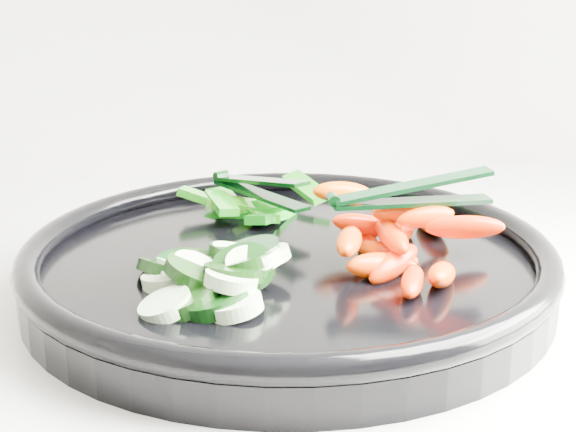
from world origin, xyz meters
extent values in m
cylinder|color=black|center=(0.37, 1.67, 0.94)|extent=(0.47, 0.47, 0.02)
torus|color=black|center=(0.37, 1.67, 0.96)|extent=(0.48, 0.48, 0.02)
cylinder|color=black|center=(0.29, 1.60, 0.96)|extent=(0.06, 0.06, 0.03)
cylinder|color=beige|center=(0.28, 1.59, 0.96)|extent=(0.05, 0.05, 0.02)
cylinder|color=black|center=(0.28, 1.65, 0.96)|extent=(0.05, 0.05, 0.03)
cylinder|color=#D0F2C2|center=(0.29, 1.65, 0.96)|extent=(0.05, 0.05, 0.03)
cylinder|color=black|center=(0.29, 1.65, 0.96)|extent=(0.04, 0.04, 0.02)
cylinder|color=beige|center=(0.30, 1.63, 0.96)|extent=(0.05, 0.05, 0.02)
cylinder|color=black|center=(0.31, 1.59, 0.96)|extent=(0.06, 0.06, 0.02)
cylinder|color=#D9ECBD|center=(0.32, 1.58, 0.96)|extent=(0.04, 0.04, 0.02)
cylinder|color=black|center=(0.30, 1.66, 0.96)|extent=(0.04, 0.04, 0.02)
cylinder|color=#D3F2C1|center=(0.33, 1.66, 0.96)|extent=(0.04, 0.04, 0.02)
cylinder|color=black|center=(0.29, 1.65, 0.96)|extent=(0.06, 0.06, 0.01)
cylinder|color=beige|center=(0.28, 1.63, 0.96)|extent=(0.05, 0.05, 0.01)
cylinder|color=black|center=(0.30, 1.64, 0.96)|extent=(0.05, 0.05, 0.02)
cylinder|color=beige|center=(0.29, 1.63, 0.96)|extent=(0.04, 0.04, 0.01)
cylinder|color=black|center=(0.29, 1.65, 0.96)|extent=(0.05, 0.05, 0.03)
cylinder|color=#E2F7C5|center=(0.28, 1.64, 0.96)|extent=(0.03, 0.03, 0.02)
cylinder|color=black|center=(0.33, 1.62, 0.97)|extent=(0.05, 0.05, 0.03)
cylinder|color=#DBEEBE|center=(0.34, 1.62, 0.97)|extent=(0.05, 0.05, 0.03)
cylinder|color=black|center=(0.33, 1.65, 0.97)|extent=(0.05, 0.05, 0.02)
cylinder|color=#DAFBC8|center=(0.33, 1.65, 0.97)|extent=(0.04, 0.04, 0.01)
cylinder|color=black|center=(0.30, 1.62, 0.97)|extent=(0.05, 0.05, 0.03)
cylinder|color=beige|center=(0.30, 1.62, 0.97)|extent=(0.04, 0.04, 0.02)
cylinder|color=black|center=(0.33, 1.62, 0.97)|extent=(0.05, 0.05, 0.03)
cylinder|color=#E5F9C7|center=(0.34, 1.62, 0.97)|extent=(0.04, 0.04, 0.02)
cylinder|color=black|center=(0.34, 1.64, 0.97)|extent=(0.05, 0.05, 0.02)
cylinder|color=#D5ECBD|center=(0.35, 1.64, 0.97)|extent=(0.03, 0.03, 0.02)
cylinder|color=black|center=(0.33, 1.61, 0.97)|extent=(0.05, 0.05, 0.02)
cylinder|color=#D4F2C1|center=(0.32, 1.60, 0.97)|extent=(0.05, 0.05, 0.02)
ellipsoid|color=#F00C00|center=(0.43, 1.63, 0.96)|extent=(0.05, 0.04, 0.03)
ellipsoid|color=red|center=(0.43, 1.63, 0.96)|extent=(0.04, 0.02, 0.02)
ellipsoid|color=#FF1800|center=(0.43, 1.59, 0.96)|extent=(0.03, 0.05, 0.02)
ellipsoid|color=#FF1000|center=(0.43, 1.68, 0.96)|extent=(0.03, 0.05, 0.02)
ellipsoid|color=#F13C00|center=(0.46, 1.60, 0.96)|extent=(0.04, 0.05, 0.03)
ellipsoid|color=#E44100|center=(0.45, 1.67, 0.96)|extent=(0.03, 0.05, 0.02)
ellipsoid|color=#EC2E00|center=(0.42, 1.63, 0.96)|extent=(0.05, 0.03, 0.03)
ellipsoid|color=#F23E00|center=(0.43, 1.65, 0.96)|extent=(0.05, 0.04, 0.02)
ellipsoid|color=#DB5800|center=(0.49, 1.70, 0.96)|extent=(0.02, 0.05, 0.03)
ellipsoid|color=#E33600|center=(0.46, 1.70, 0.96)|extent=(0.04, 0.05, 0.02)
ellipsoid|color=#FB4A00|center=(0.40, 1.64, 0.98)|extent=(0.04, 0.06, 0.02)
ellipsoid|color=#E74400|center=(0.47, 1.68, 0.98)|extent=(0.04, 0.04, 0.02)
ellipsoid|color=red|center=(0.44, 1.67, 0.98)|extent=(0.03, 0.04, 0.02)
ellipsoid|color=#FF1C00|center=(0.43, 1.64, 0.98)|extent=(0.02, 0.05, 0.02)
ellipsoid|color=#ED1C00|center=(0.42, 1.67, 0.98)|extent=(0.05, 0.02, 0.02)
ellipsoid|color=#F62F00|center=(0.49, 1.66, 0.98)|extent=(0.05, 0.02, 0.02)
ellipsoid|color=#F83700|center=(0.45, 1.65, 0.99)|extent=(0.05, 0.03, 0.02)
ellipsoid|color=#EF4A00|center=(0.41, 1.71, 0.99)|extent=(0.05, 0.02, 0.02)
ellipsoid|color=red|center=(0.46, 1.64, 0.99)|extent=(0.04, 0.02, 0.02)
ellipsoid|color=#FF2800|center=(0.47, 1.61, 0.99)|extent=(0.05, 0.04, 0.02)
cube|color=#0A700B|center=(0.37, 1.76, 0.96)|extent=(0.05, 0.06, 0.02)
cube|color=#216A0A|center=(0.36, 1.78, 0.96)|extent=(0.06, 0.04, 0.03)
cube|color=#0A6C0D|center=(0.36, 1.76, 0.96)|extent=(0.03, 0.05, 0.01)
cube|color=#0B7312|center=(0.35, 1.77, 0.96)|extent=(0.07, 0.03, 0.02)
cube|color=#236709|center=(0.33, 1.81, 0.96)|extent=(0.03, 0.06, 0.01)
cube|color=#226109|center=(0.34, 1.79, 0.96)|extent=(0.05, 0.06, 0.03)
cube|color=#1A710A|center=(0.32, 1.78, 0.97)|extent=(0.05, 0.03, 0.02)
cube|color=#17730A|center=(0.33, 1.76, 0.97)|extent=(0.02, 0.06, 0.01)
cube|color=#12740B|center=(0.40, 1.80, 0.97)|extent=(0.04, 0.06, 0.02)
cylinder|color=black|center=(0.39, 1.65, 1.00)|extent=(0.01, 0.01, 0.01)
cube|color=black|center=(0.45, 1.65, 1.00)|extent=(0.11, 0.02, 0.00)
cube|color=black|center=(0.45, 1.65, 1.01)|extent=(0.11, 0.02, 0.02)
cylinder|color=black|center=(0.33, 1.81, 0.98)|extent=(0.01, 0.01, 0.01)
cube|color=black|center=(0.36, 1.77, 0.97)|extent=(0.07, 0.10, 0.00)
cube|color=black|center=(0.36, 1.77, 0.99)|extent=(0.07, 0.10, 0.02)
camera|label=1|loc=(0.28, 1.15, 1.15)|focal=50.00mm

